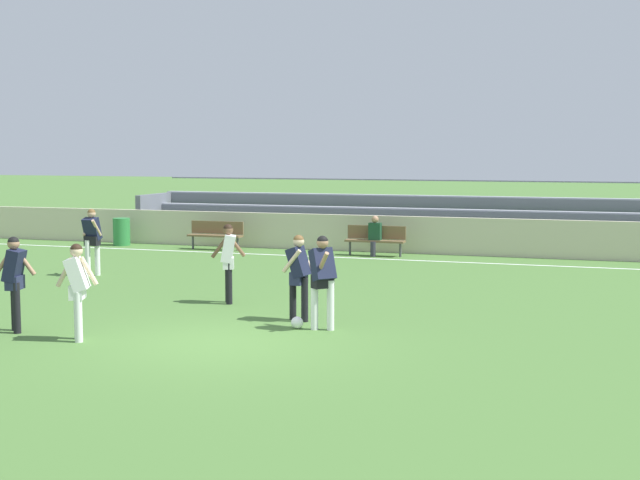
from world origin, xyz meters
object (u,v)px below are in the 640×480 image
player_dark_overlapping (299,270)px  player_dark_wide_left (15,275)px  bleacher_stand (431,220)px  player_dark_challenging (323,274)px  player_dark_deep_cover (92,236)px  player_white_dropping_back (77,283)px  bench_far_right (216,233)px  trash_bin (122,232)px  soccer_ball (297,323)px  spectator_seated (375,233)px  bench_centre_sideline (376,238)px  player_white_trailing_run (228,256)px

player_dark_overlapping → player_dark_wide_left: 5.03m
bleacher_stand → player_dark_challenging: size_ratio=12.16×
player_dark_deep_cover → player_white_dropping_back: bearing=-59.1°
bench_far_right → player_dark_wide_left: player_dark_wide_left is taller
trash_bin → soccer_ball: 15.18m
soccer_ball → player_white_dropping_back: bearing=-146.5°
spectator_seated → player_dark_wide_left: size_ratio=0.72×
bench_centre_sideline → bench_far_right: (-5.26, 0.00, 0.00)m
player_white_trailing_run → soccer_ball: player_white_trailing_run is taller
player_dark_wide_left → player_white_trailing_run: player_dark_wide_left is taller
player_white_dropping_back → player_dark_wide_left: player_dark_wide_left is taller
player_dark_challenging → player_dark_wide_left: 5.37m
bench_far_right → player_dark_wide_left: size_ratio=1.07×
player_white_dropping_back → player_dark_overlapping: bearing=43.7°
bench_far_right → player_white_trailing_run: 10.07m
bleacher_stand → player_dark_deep_cover: size_ratio=12.02×
trash_bin → player_white_trailing_run: 12.17m
player_white_trailing_run → player_dark_challenging: bearing=-36.4°
bench_centre_sideline → player_white_dropping_back: bearing=-97.2°
player_white_dropping_back → bench_centre_sideline: bearing=82.8°
player_white_dropping_back → trash_bin: bearing=118.2°
soccer_ball → bench_centre_sideline: bearing=97.6°
bench_centre_sideline → trash_bin: (-8.78, 0.15, -0.09)m
bleacher_stand → spectator_seated: 3.25m
spectator_seated → player_dark_deep_cover: (-5.70, -6.28, 0.31)m
player_white_trailing_run → trash_bin: bearing=131.2°
bench_centre_sideline → player_white_dropping_back: 13.24m
bleacher_stand → player_dark_overlapping: bearing=-89.4°
spectator_seated → player_dark_overlapping: player_dark_overlapping is taller
bleacher_stand → player_white_dropping_back: size_ratio=12.50×
spectator_seated → player_dark_deep_cover: bearing=-132.2°
player_white_dropping_back → soccer_ball: bearing=33.5°
bench_far_right → player_dark_deep_cover: bearing=-93.9°
spectator_seated → player_dark_challenging: (1.93, -10.89, 0.30)m
bench_centre_sideline → player_white_trailing_run: 9.05m
spectator_seated → player_white_dropping_back: (-1.67, -13.01, 0.27)m
player_white_dropping_back → soccer_ball: 3.86m
player_dark_wide_left → bench_far_right: bearing=99.5°
bleacher_stand → trash_bin: 10.28m
bench_centre_sideline → player_dark_deep_cover: player_dark_deep_cover is taller
bench_centre_sideline → trash_bin: size_ratio=1.97×
spectator_seated → player_white_trailing_run: player_white_trailing_run is taller
spectator_seated → player_dark_deep_cover: 8.49m
player_dark_challenging → player_white_dropping_back: 4.18m
trash_bin → player_dark_overlapping: (10.03, -10.48, 0.50)m
bench_centre_sideline → player_white_trailing_run: bearing=-94.9°
bleacher_stand → player_white_trailing_run: bearing=-99.0°
bleacher_stand → player_white_dropping_back: 16.30m
bench_centre_sideline → soccer_ball: bearing=-82.4°
player_dark_overlapping → player_white_trailing_run: (-2.02, 1.33, 0.03)m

